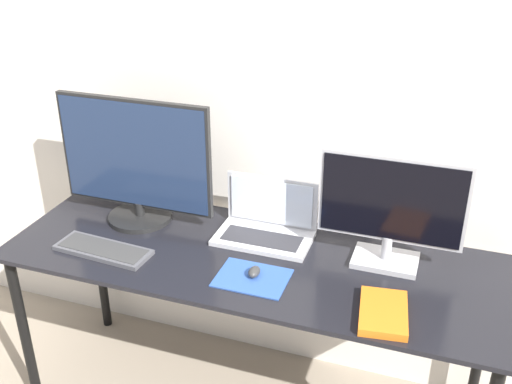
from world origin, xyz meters
name	(u,v)px	position (x,y,z in m)	size (l,w,h in m)	color
wall_back	(284,90)	(0.00, 0.71, 1.25)	(7.00, 0.05, 2.50)	silver
desk	(251,274)	(0.00, 0.32, 0.66)	(1.81, 0.64, 0.74)	black
monitor_left	(135,163)	(-0.52, 0.44, 0.98)	(0.63, 0.26, 0.50)	black
monitor_right	(391,209)	(0.47, 0.44, 0.95)	(0.50, 0.16, 0.41)	#B2B2B7
laptop	(267,223)	(0.01, 0.48, 0.79)	(0.36, 0.21, 0.22)	silver
keyboard	(103,250)	(-0.52, 0.17, 0.75)	(0.37, 0.15, 0.02)	#4C4C51
mousepad	(252,278)	(0.05, 0.19, 0.74)	(0.24, 0.19, 0.00)	#2D519E
mouse	(254,272)	(0.06, 0.20, 0.76)	(0.04, 0.06, 0.03)	#333333
book	(383,313)	(0.51, 0.13, 0.75)	(0.17, 0.24, 0.03)	orange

